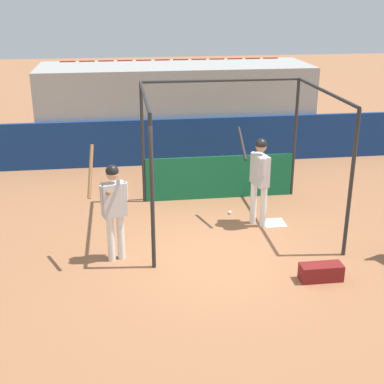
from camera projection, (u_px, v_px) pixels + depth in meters
ground_plane at (217, 258)px, 9.54m from camera, size 60.00×60.00×0.00m
outfield_wall at (181, 141)px, 14.46m from camera, size 24.00×0.12×1.25m
bleacher_section at (175, 108)px, 15.40m from camera, size 7.60×2.40×2.53m
batting_cage at (225, 157)px, 11.29m from camera, size 3.49×3.14×2.71m
home_plate at (274, 223)px, 10.93m from camera, size 0.44×0.44×0.02m
player_batter at (259, 173)px, 10.50m from camera, size 0.52×0.86×1.92m
player_waiting at (113, 204)px, 9.11m from camera, size 0.67×0.58×2.09m
equipment_bag at (321, 272)px, 8.77m from camera, size 0.70×0.28×0.28m
baseball at (230, 212)px, 11.38m from camera, size 0.07×0.07×0.07m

